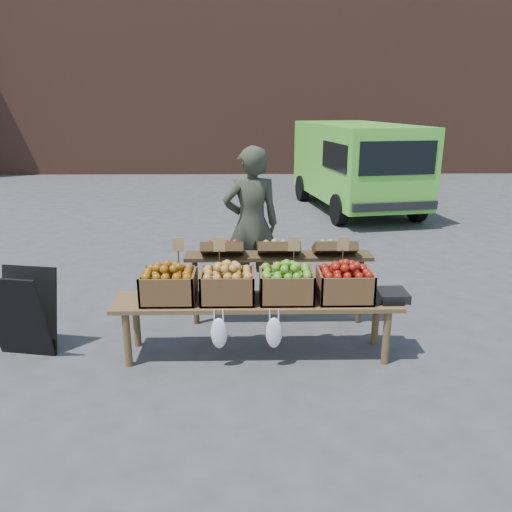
{
  "coord_description": "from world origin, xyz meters",
  "views": [
    {
      "loc": [
        -0.45,
        -4.13,
        2.36
      ],
      "look_at": [
        -0.36,
        0.74,
        0.85
      ],
      "focal_mm": 35.0,
      "sensor_mm": 36.0,
      "label": 1
    }
  ],
  "objects_px": {
    "chalkboard_sign": "(23,313)",
    "crate_russet_pears": "(228,286)",
    "back_table": "(278,279)",
    "display_bench": "(257,327)",
    "crate_red_apples": "(286,286)",
    "crate_green_apples": "(345,285)",
    "crate_golden_apples": "(169,287)",
    "vendor": "(251,225)",
    "weighing_scale": "(389,295)",
    "delivery_van": "(356,168)"
  },
  "relations": [
    {
      "from": "chalkboard_sign",
      "to": "crate_russet_pears",
      "type": "distance_m",
      "value": 1.98
    },
    {
      "from": "back_table",
      "to": "display_bench",
      "type": "bearing_deg",
      "value": -108.83
    },
    {
      "from": "chalkboard_sign",
      "to": "crate_red_apples",
      "type": "distance_m",
      "value": 2.53
    },
    {
      "from": "display_bench",
      "to": "crate_green_apples",
      "type": "bearing_deg",
      "value": 0.0
    },
    {
      "from": "crate_golden_apples",
      "to": "crate_red_apples",
      "type": "bearing_deg",
      "value": 0.0
    },
    {
      "from": "display_bench",
      "to": "vendor",
      "type": "bearing_deg",
      "value": 91.5
    },
    {
      "from": "vendor",
      "to": "crate_golden_apples",
      "type": "xyz_separation_m",
      "value": [
        -0.79,
        -1.47,
        -0.23
      ]
    },
    {
      "from": "chalkboard_sign",
      "to": "crate_golden_apples",
      "type": "xyz_separation_m",
      "value": [
        1.41,
        -0.06,
        0.28
      ]
    },
    {
      "from": "crate_golden_apples",
      "to": "weighing_scale",
      "type": "xyz_separation_m",
      "value": [
        2.08,
        0.0,
        -0.1
      ]
    },
    {
      "from": "vendor",
      "to": "back_table",
      "type": "height_order",
      "value": "vendor"
    },
    {
      "from": "chalkboard_sign",
      "to": "crate_golden_apples",
      "type": "relative_size",
      "value": 1.72
    },
    {
      "from": "display_bench",
      "to": "crate_green_apples",
      "type": "distance_m",
      "value": 0.93
    },
    {
      "from": "vendor",
      "to": "crate_russet_pears",
      "type": "height_order",
      "value": "vendor"
    },
    {
      "from": "vendor",
      "to": "crate_golden_apples",
      "type": "bearing_deg",
      "value": 50.92
    },
    {
      "from": "crate_green_apples",
      "to": "weighing_scale",
      "type": "distance_m",
      "value": 0.44
    },
    {
      "from": "crate_golden_apples",
      "to": "crate_green_apples",
      "type": "distance_m",
      "value": 1.65
    },
    {
      "from": "chalkboard_sign",
      "to": "display_bench",
      "type": "bearing_deg",
      "value": 8.74
    },
    {
      "from": "crate_green_apples",
      "to": "display_bench",
      "type": "bearing_deg",
      "value": 180.0
    },
    {
      "from": "display_bench",
      "to": "crate_russet_pears",
      "type": "xyz_separation_m",
      "value": [
        -0.28,
        0.0,
        0.42
      ]
    },
    {
      "from": "delivery_van",
      "to": "vendor",
      "type": "relative_size",
      "value": 2.26
    },
    {
      "from": "chalkboard_sign",
      "to": "crate_russet_pears",
      "type": "height_order",
      "value": "chalkboard_sign"
    },
    {
      "from": "back_table",
      "to": "crate_red_apples",
      "type": "bearing_deg",
      "value": -87.66
    },
    {
      "from": "back_table",
      "to": "crate_russet_pears",
      "type": "bearing_deg",
      "value": -125.87
    },
    {
      "from": "chalkboard_sign",
      "to": "delivery_van",
      "type": "bearing_deg",
      "value": 65.98
    },
    {
      "from": "back_table",
      "to": "crate_russet_pears",
      "type": "relative_size",
      "value": 4.2
    },
    {
      "from": "crate_russet_pears",
      "to": "back_table",
      "type": "bearing_deg",
      "value": 54.13
    },
    {
      "from": "chalkboard_sign",
      "to": "crate_russet_pears",
      "type": "xyz_separation_m",
      "value": [
        1.96,
        -0.06,
        0.28
      ]
    },
    {
      "from": "vendor",
      "to": "crate_green_apples",
      "type": "height_order",
      "value": "vendor"
    },
    {
      "from": "crate_red_apples",
      "to": "back_table",
      "type": "bearing_deg",
      "value": 92.34
    },
    {
      "from": "display_bench",
      "to": "crate_golden_apples",
      "type": "height_order",
      "value": "crate_golden_apples"
    },
    {
      "from": "weighing_scale",
      "to": "crate_russet_pears",
      "type": "bearing_deg",
      "value": 180.0
    },
    {
      "from": "display_bench",
      "to": "crate_golden_apples",
      "type": "relative_size",
      "value": 5.4
    },
    {
      "from": "display_bench",
      "to": "weighing_scale",
      "type": "distance_m",
      "value": 1.29
    },
    {
      "from": "display_bench",
      "to": "crate_russet_pears",
      "type": "distance_m",
      "value": 0.51
    },
    {
      "from": "display_bench",
      "to": "crate_green_apples",
      "type": "xyz_separation_m",
      "value": [
        0.82,
        0.0,
        0.42
      ]
    },
    {
      "from": "display_bench",
      "to": "weighing_scale",
      "type": "relative_size",
      "value": 7.94
    },
    {
      "from": "display_bench",
      "to": "chalkboard_sign",
      "type": "bearing_deg",
      "value": 178.55
    },
    {
      "from": "display_bench",
      "to": "crate_russet_pears",
      "type": "height_order",
      "value": "crate_russet_pears"
    },
    {
      "from": "chalkboard_sign",
      "to": "crate_green_apples",
      "type": "height_order",
      "value": "chalkboard_sign"
    },
    {
      "from": "vendor",
      "to": "weighing_scale",
      "type": "relative_size",
      "value": 5.54
    },
    {
      "from": "crate_red_apples",
      "to": "crate_green_apples",
      "type": "height_order",
      "value": "same"
    },
    {
      "from": "vendor",
      "to": "crate_golden_apples",
      "type": "height_order",
      "value": "vendor"
    },
    {
      "from": "crate_green_apples",
      "to": "back_table",
      "type": "bearing_deg",
      "value": 128.83
    },
    {
      "from": "display_bench",
      "to": "weighing_scale",
      "type": "bearing_deg",
      "value": 0.0
    },
    {
      "from": "chalkboard_sign",
      "to": "crate_green_apples",
      "type": "relative_size",
      "value": 1.72
    },
    {
      "from": "chalkboard_sign",
      "to": "crate_red_apples",
      "type": "height_order",
      "value": "chalkboard_sign"
    },
    {
      "from": "delivery_van",
      "to": "crate_russet_pears",
      "type": "xyz_separation_m",
      "value": [
        -2.62,
        -6.8,
        -0.24
      ]
    },
    {
      "from": "chalkboard_sign",
      "to": "crate_red_apples",
      "type": "bearing_deg",
      "value": 8.9
    },
    {
      "from": "chalkboard_sign",
      "to": "crate_golden_apples",
      "type": "distance_m",
      "value": 1.44
    },
    {
      "from": "display_bench",
      "to": "crate_golden_apples",
      "type": "xyz_separation_m",
      "value": [
        -0.82,
        0.0,
        0.42
      ]
    }
  ]
}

